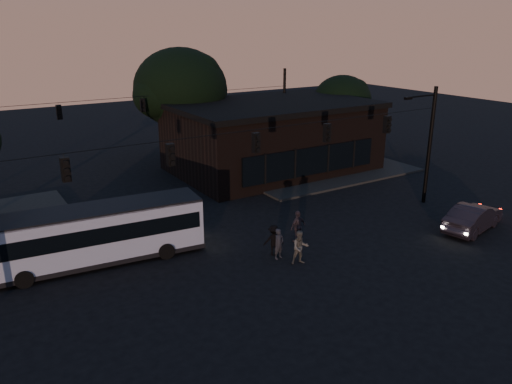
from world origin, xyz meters
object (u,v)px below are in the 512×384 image
bus (98,232)px  pedestrian_c (298,226)px  pedestrian_b (300,247)px  building (272,136)px  car (473,217)px  pedestrian_a (279,244)px  pedestrian_d (274,240)px

bus → pedestrian_c: (9.60, -3.20, -0.70)m
bus → pedestrian_b: size_ratio=5.98×
building → pedestrian_b: bearing=-119.2°
pedestrian_b → car: bearing=8.5°
pedestrian_a → building: bearing=45.0°
pedestrian_a → pedestrian_d: (0.02, 0.49, 0.01)m
pedestrian_b → pedestrian_d: (-0.52, 1.51, -0.06)m
car → pedestrian_b: (-10.81, 1.80, 0.09)m
pedestrian_c → building: bearing=-128.3°
pedestrian_c → pedestrian_d: (-1.97, -0.62, -0.08)m
pedestrian_c → pedestrian_a: bearing=19.1°
car → pedestrian_d: (-11.33, 3.32, 0.04)m
building → pedestrian_c: building is taller
bus → pedestrian_d: bus is taller
car → pedestrian_a: bearing=63.8°
car → building: bearing=-3.5°
building → bus: (-16.41, -9.48, -1.12)m
bus → pedestrian_d: (7.62, -3.82, -0.78)m
pedestrian_b → pedestrian_d: bearing=127.0°
bus → car: (18.95, -7.14, -0.82)m
bus → pedestrian_d: bearing=-21.1°
pedestrian_d → pedestrian_c: bearing=-141.9°
pedestrian_b → building: bearing=78.8°
building → car: size_ratio=3.34×
pedestrian_a → pedestrian_d: size_ratio=0.98×
pedestrian_a → pedestrian_c: 2.29m
car → pedestrian_a: pedestrian_a is taller
pedestrian_d → bus: bearing=-6.0°
car → pedestrian_b: bearing=68.3°
pedestrian_b → pedestrian_c: size_ratio=0.97×
car → pedestrian_a: 11.70m
pedestrian_c → car: bearing=147.1°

